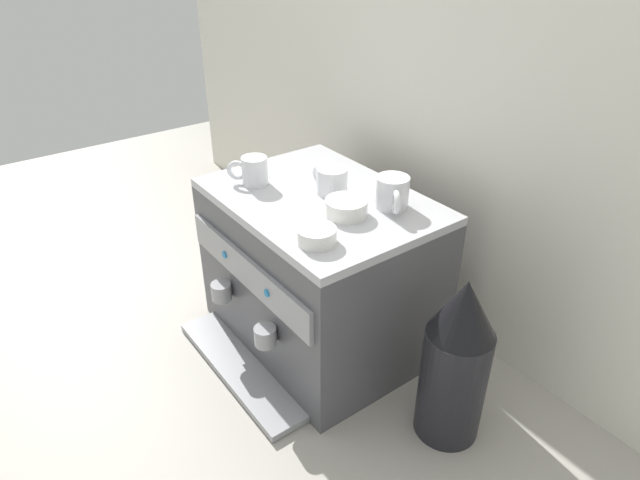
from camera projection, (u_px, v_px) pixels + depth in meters
name	position (u px, v px, depth m)	size (l,w,h in m)	color
ground_plane	(320.00, 333.00, 1.68)	(4.00, 4.00, 0.00)	#9E998E
tiled_backsplash_wall	(424.00, 122.00, 1.57)	(2.80, 0.03, 1.18)	silver
espresso_machine	(319.00, 271.00, 1.56)	(0.61, 0.56, 0.46)	#4C4C51
ceramic_cup_0	(332.00, 181.00, 1.45)	(0.12, 0.08, 0.07)	white
ceramic_cup_1	(253.00, 171.00, 1.49)	(0.09, 0.10, 0.08)	white
ceramic_cup_2	(392.00, 193.00, 1.37)	(0.12, 0.10, 0.08)	white
ceramic_bowl_0	(346.00, 208.00, 1.35)	(0.10, 0.10, 0.04)	white
ceramic_bowl_1	(317.00, 236.00, 1.24)	(0.09, 0.09, 0.04)	white
coffee_grinder	(456.00, 361.00, 1.27)	(0.16, 0.16, 0.44)	black
milk_pitcher	(230.00, 258.00, 1.95)	(0.10, 0.10, 0.11)	#B7B7BC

